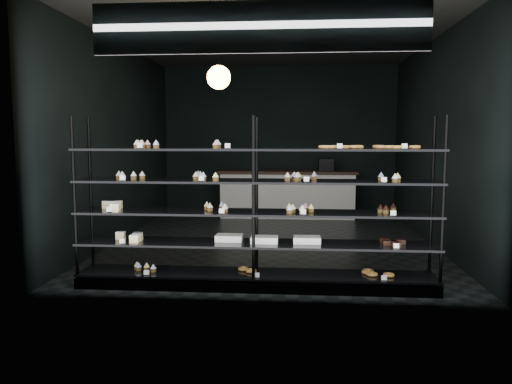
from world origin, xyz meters
The scene contains 5 objects.
room centered at (0.00, 0.00, 1.60)m, with size 5.01×6.01×3.20m.
display_shelf centered at (-0.10, -2.45, 0.63)m, with size 4.00×0.50×1.91m.
signage centered at (0.00, -2.93, 2.75)m, with size 3.30×0.05×0.50m.
pendant_lamp centered at (-0.63, -1.41, 2.45)m, with size 0.30×0.30×0.88m.
service_counter centered at (0.21, 2.50, 0.50)m, with size 2.87×0.65×1.23m.
Camera 1 is at (0.38, -7.91, 1.69)m, focal length 35.00 mm.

